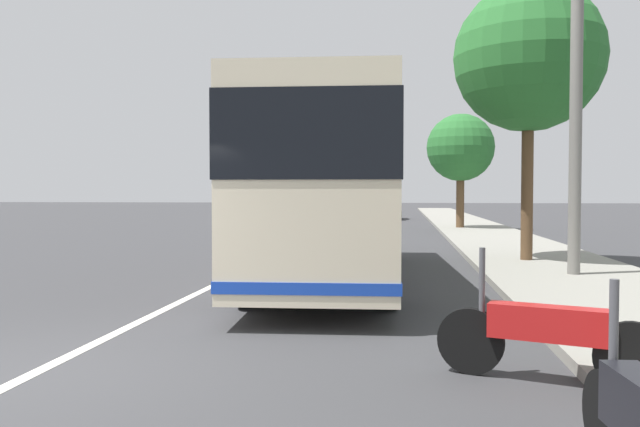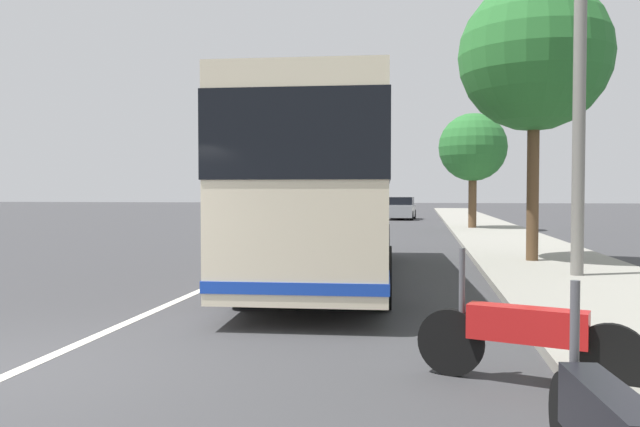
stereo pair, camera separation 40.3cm
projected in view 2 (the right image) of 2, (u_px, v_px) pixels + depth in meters
The scene contains 10 objects.
ground_plane at pixel (15, 372), 6.28m from camera, with size 220.00×220.00×0.00m, color #38383A.
sidewalk_curb at pixel (552, 265), 14.95m from camera, with size 110.00×3.60×0.14m, color gray.
lane_divider_line at pixel (264, 263), 16.14m from camera, with size 110.00×0.16×0.01m, color silver.
coach_bus at pixel (331, 182), 13.11m from camera, with size 10.79×3.07×3.55m.
motorcycle_mid_row at pixel (525, 336), 5.82m from camera, with size 0.76×2.04×1.28m.
car_far_distant at pixel (401, 209), 42.75m from camera, with size 4.39×2.00×1.55m.
car_behind_bus at pixel (348, 207), 47.98m from camera, with size 4.51×1.87×1.55m.
roadside_tree_mid_block at pixel (534, 57), 15.28m from camera, with size 3.72×3.72×7.09m.
roadside_tree_far_block at pixel (473, 148), 29.96m from camera, with size 3.30×3.30×5.71m.
utility_pole at pixel (579, 113), 12.56m from camera, with size 0.25×0.25×6.93m, color slate.
Camera 2 is at (-5.62, -4.09, 1.83)m, focal length 34.62 mm.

